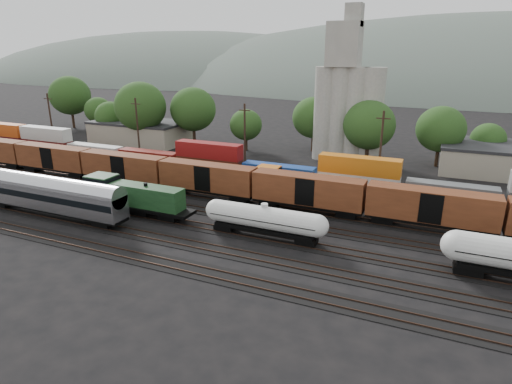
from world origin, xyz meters
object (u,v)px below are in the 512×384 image
at_px(green_locomotive, 128,195).
at_px(orange_locomotive, 294,183).
at_px(tank_car_a, 264,219).
at_px(passenger_coach, 49,193).
at_px(grain_silo, 347,103).

xyz_separation_m(green_locomotive, orange_locomotive, (18.18, 15.00, -0.26)).
height_order(tank_car_a, passenger_coach, passenger_coach).
bearing_deg(green_locomotive, orange_locomotive, 39.52).
relative_size(orange_locomotive, grain_silo, 0.57).
bearing_deg(orange_locomotive, tank_car_a, -84.36).
relative_size(green_locomotive, passenger_coach, 0.74).
relative_size(passenger_coach, grain_silo, 0.81).
relative_size(green_locomotive, tank_car_a, 1.15).
xyz_separation_m(orange_locomotive, grain_silo, (1.69, 26.00, 8.89)).
bearing_deg(orange_locomotive, green_locomotive, -140.48).
bearing_deg(orange_locomotive, grain_silo, 86.29).
distance_m(orange_locomotive, grain_silo, 27.53).
bearing_deg(green_locomotive, grain_silo, 64.14).
bearing_deg(grain_silo, green_locomotive, -115.86).
distance_m(tank_car_a, grain_silo, 41.95).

